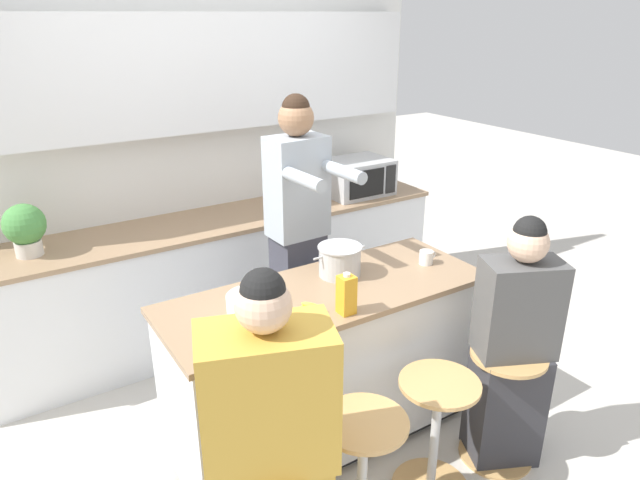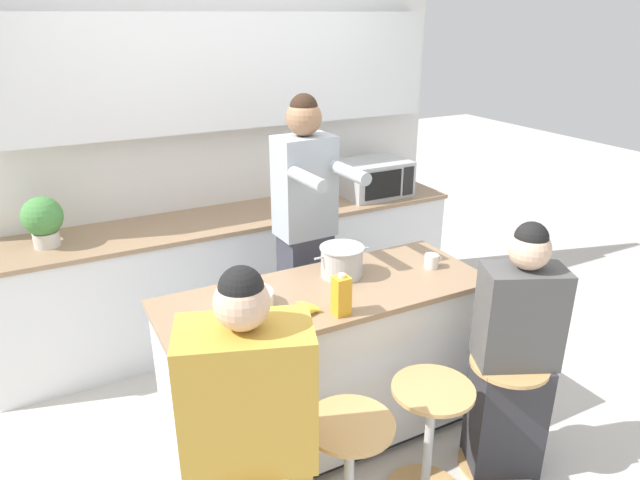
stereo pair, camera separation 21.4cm
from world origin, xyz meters
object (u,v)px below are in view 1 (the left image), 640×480
object	(u,v)px
banana_bunch	(309,310)
bar_stool_center_left	(362,474)
bar_stool_rightmost	(502,401)
person_seated_near	(512,354)
person_cooking	(299,245)
fruit_bowl	(252,302)
coffee_cup_near	(426,257)
person_wrapped_blanket	(269,451)
potted_plant	(25,227)
kitchen_island	(326,365)
cooking_pot	(340,261)
microwave	(357,177)
bar_stool_center_right	(435,432)
juice_carton	(346,294)

from	to	relation	value
banana_bunch	bar_stool_center_left	bearing A→B (deg)	-92.67
bar_stool_rightmost	person_seated_near	distance (m)	0.27
person_cooking	fruit_bowl	distance (m)	0.79
coffee_cup_near	person_cooking	bearing A→B (deg)	128.99
bar_stool_rightmost	person_cooking	distance (m)	1.41
person_wrapped_blanket	potted_plant	bearing A→B (deg)	124.83
kitchen_island	banana_bunch	bearing A→B (deg)	-141.11
fruit_bowl	person_seated_near	bearing A→B (deg)	-29.75
person_wrapped_blanket	person_seated_near	world-z (taller)	person_wrapped_blanket
kitchen_island	fruit_bowl	xyz separation A→B (m)	(-0.41, 0.02, 0.48)
bar_stool_center_left	person_cooking	xyz separation A→B (m)	(0.39, 1.20, 0.57)
person_seated_near	cooking_pot	size ratio (longest dim) A/B	4.18
fruit_bowl	potted_plant	distance (m)	1.54
kitchen_island	cooking_pot	xyz separation A→B (m)	(0.16, 0.12, 0.53)
bar_stool_center_left	microwave	distance (m)	2.45
bar_stool_center_right	juice_carton	bearing A→B (deg)	127.06
bar_stool_rightmost	juice_carton	xyz separation A→B (m)	(-0.72, 0.38, 0.65)
kitchen_island	banana_bunch	size ratio (longest dim) A/B	9.97
microwave	potted_plant	bearing A→B (deg)	179.28
cooking_pot	microwave	bearing A→B (deg)	50.94
bar_stool_center_right	bar_stool_rightmost	world-z (taller)	same
bar_stool_center_right	kitchen_island	bearing A→B (deg)	110.42
person_wrapped_blanket	fruit_bowl	size ratio (longest dim) A/B	5.96
person_wrapped_blanket	fruit_bowl	xyz separation A→B (m)	(0.25, 0.63, 0.27)
bar_stool_center_left	person_seated_near	distance (m)	0.96
bar_stool_center_left	bar_stool_center_right	bearing A→B (deg)	3.62
bar_stool_center_left	person_wrapped_blanket	world-z (taller)	person_wrapped_blanket
bar_stool_rightmost	potted_plant	xyz separation A→B (m)	(-1.87, 1.95, 0.71)
bar_stool_rightmost	juice_carton	world-z (taller)	juice_carton
coffee_cup_near	banana_bunch	size ratio (longest dim) A/B	0.64
bar_stool_center_left	banana_bunch	world-z (taller)	banana_bunch
person_cooking	banana_bunch	bearing A→B (deg)	-119.36
person_wrapped_blanket	cooking_pot	xyz separation A→B (m)	(0.81, 0.73, 0.32)
bar_stool_rightmost	juice_carton	size ratio (longest dim) A/B	3.11
person_cooking	juice_carton	xyz separation A→B (m)	(-0.22, -0.81, 0.08)
coffee_cup_near	banana_bunch	world-z (taller)	coffee_cup_near
kitchen_island	bar_stool_center_right	xyz separation A→B (m)	(0.22, -0.60, -0.11)
bar_stool_center_left	person_cooking	bearing A→B (deg)	71.90
bar_stool_center_right	potted_plant	xyz separation A→B (m)	(-1.42, 1.93, 0.71)
juice_carton	banana_bunch	bearing A→B (deg)	153.43
person_seated_near	coffee_cup_near	size ratio (longest dim) A/B	12.47
fruit_bowl	microwave	bearing A→B (deg)	40.11
fruit_bowl	potted_plant	size ratio (longest dim) A/B	0.77
cooking_pot	juice_carton	distance (m)	0.41
person_seated_near	person_wrapped_blanket	bearing A→B (deg)	-155.09
bar_stool_rightmost	potted_plant	world-z (taller)	potted_plant
bar_stool_center_right	person_cooking	world-z (taller)	person_cooking
kitchen_island	cooking_pot	distance (m)	0.56
bar_stool_center_right	microwave	size ratio (longest dim) A/B	1.27
person_cooking	person_wrapped_blanket	bearing A→B (deg)	-127.31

